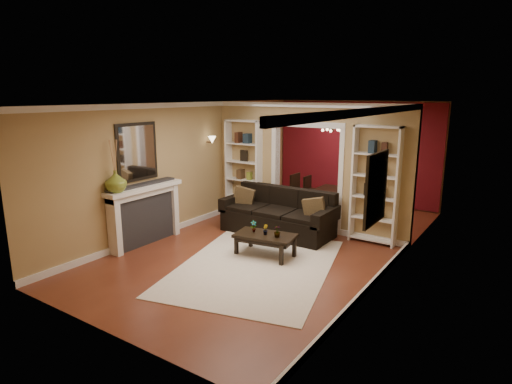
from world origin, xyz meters
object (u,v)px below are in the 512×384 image
Objects in this scene: fireplace at (146,215)px; dining_table at (329,201)px; bookshelf_left at (244,170)px; bookshelf_right at (375,186)px; sofa at (278,212)px; coffee_table at (265,245)px.

fireplace is 4.61m from dining_table.
bookshelf_left is 2.65m from fireplace.
bookshelf_right is 4.47m from fireplace.
sofa is 1.04× the size of bookshelf_right.
coffee_table is at bearing -45.91° from bookshelf_left.
coffee_table is 2.44m from bookshelf_right.
fireplace is (-3.64, -2.53, -0.57)m from bookshelf_right.
bookshelf_left and bookshelf_right have the same top height.
bookshelf_left is 1.35× the size of fireplace.
fireplace reaches higher than sofa.
sofa is at bearing 101.78° from coffee_table.
coffee_table is 0.72× the size of dining_table.
sofa is 1.32m from coffee_table.
bookshelf_right reaches higher than sofa.
sofa is at bearing 47.22° from fireplace.
bookshelf_left is 1.00× the size of bookshelf_right.
coffee_table is 2.66m from bookshelf_left.
sofa is 1.41× the size of fireplace.
sofa is 1.55m from bookshelf_left.
bookshelf_right is (1.37, 1.78, 0.95)m from coffee_table.
bookshelf_left is at bearing 124.79° from coffee_table.
fireplace is at bearing -132.78° from sofa.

